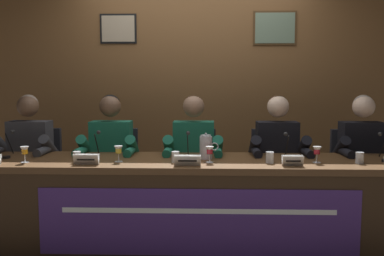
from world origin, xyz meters
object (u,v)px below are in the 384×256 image
Objects in this scene: panelist_right at (278,154)px; nameplate_right at (293,161)px; microphone_far_right at (384,151)px; microphone_far_left at (9,148)px; panelist_left at (109,154)px; microphone_center at (188,150)px; water_cup_left at (77,158)px; water_cup_center at (175,158)px; microphone_left at (96,149)px; nameplate_center at (187,160)px; juice_glass_far_left at (25,151)px; conference_table at (192,191)px; juice_glass_center at (210,151)px; nameplate_left at (86,159)px; water_cup_right at (270,158)px; chair_far_left at (37,179)px; panelist_center at (193,154)px; chair_right at (274,180)px; water_cup_far_right at (360,158)px; chair_center at (194,180)px; chair_left at (115,179)px; chair_far_right at (355,181)px; juice_glass_left at (118,151)px; panelist_far_left at (27,153)px; water_pitcher_central at (206,147)px; panelist_far_right at (364,155)px; juice_glass_right at (317,152)px; microphone_right at (287,151)px.

nameplate_right is at bearing -89.83° from panelist_right.
microphone_far_left is at bearing 178.92° from microphone_far_right.
microphone_center is (0.71, -0.35, 0.09)m from panelist_left.
microphone_center is at bearing 10.73° from water_cup_left.
microphone_left is at bearing 165.83° from water_cup_center.
nameplate_center is 2.30× the size of water_cup_center.
juice_glass_far_left is at bearing -134.70° from panelist_left.
juice_glass_center is at bearing -7.75° from conference_table.
water_cup_right is at bearing 4.54° from nameplate_left.
panelist_center is at bearing -7.69° from chair_far_left.
chair_right is (0.86, 0.69, -0.33)m from water_cup_center.
nameplate_right is 1.79× the size of water_cup_far_right.
microphone_center and microphone_far_right have the same top height.
panelist_center reaches higher than chair_center.
chair_left is 1.00× the size of chair_far_right.
nameplate_center is 0.21× the size of chair_far_right.
chair_far_left reaches higher than conference_table.
juice_glass_left is at bearing -69.15° from panelist_left.
panelist_far_left is 9.98× the size of juice_glass_far_left.
water_cup_far_right is at bearing 3.28° from nameplate_left.
conference_table is at bearing 1.08° from juice_glass_left.
water_cup_center is at bearing 127.34° from nameplate_center.
microphone_center reaches higher than water_cup_right.
chair_far_left is at bearing 161.74° from water_pitcher_central.
chair_center is 0.77m from water_cup_center.
chair_right is at bearing 46.83° from nameplate_center.
microphone_left is 2.28m from panelist_far_right.
nameplate_left is 1.50× the size of juice_glass_left.
water_cup_far_right is at bearing -114.14° from panelist_far_right.
chair_right is at bearing 107.71° from juice_glass_right.
microphone_far_right is (0.01, -0.57, 0.37)m from chair_far_right.
nameplate_right is at bearing -17.55° from microphone_center.
chair_center is (0.74, 0.20, -0.28)m from panelist_left.
microphone_far_right reaches higher than water_cup_left.
nameplate_center is (-0.02, -0.82, 0.33)m from chair_center.
chair_center is (1.48, 0.00, 0.00)m from chair_far_left.
chair_left is 10.71× the size of water_cup_center.
water_pitcher_central is (-0.63, -0.32, 0.11)m from panelist_right.
microphone_right is (-0.21, 0.07, -0.01)m from juice_glass_right.
microphone_center is at bearing -13.70° from panelist_far_left.
conference_table is 0.90m from panelist_right.
nameplate_left is at bearing -152.39° from chair_right.
water_pitcher_central is at bearing 100.10° from juice_glass_center.
juice_glass_left is 0.57× the size of microphone_far_right.
juice_glass_right reaches higher than water_cup_right.
panelist_far_left is 0.74m from panelist_left.
juice_glass_left is 2.18m from chair_far_right.
chair_right is 0.91m from water_pitcher_central.
water_cup_left reaches higher than conference_table.
juice_glass_far_left reaches higher than nameplate_right.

